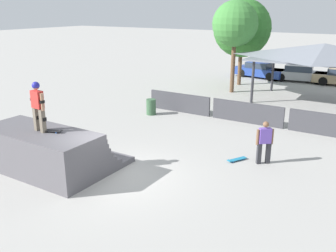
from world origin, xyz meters
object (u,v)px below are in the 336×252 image
Objects in this scene: skateboard_on_ground at (236,159)px; tree_far_back at (242,28)px; parked_car_silver at (300,74)px; bystander_walking at (265,140)px; trash_bin at (151,107)px; parked_car_blue at (260,70)px; tree_beside_pavilion at (235,24)px; skateboard_on_deck at (52,131)px; skater_on_deck at (38,103)px.

skateboard_on_ground is 0.13× the size of tree_far_back.
bystander_walking is at bearing -87.92° from parked_car_silver.
trash_bin is (-7.38, 3.31, -0.49)m from bystander_walking.
parked_car_blue is at bearing 173.79° from parked_car_silver.
skateboard_on_deck is at bearing -90.25° from tree_beside_pavilion.
tree_beside_pavilion reaches higher than trash_bin.
bystander_walking is 0.36× the size of parked_car_silver.
tree_beside_pavilion is 7.64m from parked_car_blue.
parked_car_blue reaches higher than skateboard_on_ground.
tree_beside_pavilion is at bearing -128.02° from skateboard_on_ground.
tree_beside_pavilion is at bearing 78.72° from trash_bin.
skater_on_deck is 1.03m from skateboard_on_deck.
bystander_walking reaches higher than skateboard_on_deck.
bystander_walking is 0.37× the size of parked_car_blue.
parked_car_silver is at bearing -119.99° from bystander_walking.
parked_car_blue is (-5.16, 17.76, 0.54)m from skateboard_on_ground.
tree_beside_pavilion reaches higher than skater_on_deck.
tree_far_back reaches higher than skateboard_on_ground.
skateboard_on_deck is 8.28m from trash_bin.
tree_far_back is at bearing -130.25° from skateboard_on_ground.
parked_car_silver is at bearing -145.43° from skateboard_on_ground.
skater_on_deck is 2.06× the size of skateboard_on_ground.
skater_on_deck is 0.28× the size of tree_far_back.
skateboard_on_deck reaches higher than trash_bin.
tree_far_back reaches higher than tree_beside_pavilion.
tree_beside_pavilion is at bearing -77.09° from parked_car_blue.
trash_bin is (-6.45, 3.62, 0.37)m from skateboard_on_ground.
bystander_walking is at bearing -61.75° from tree_beside_pavilion.
skater_on_deck is 22.74m from parked_car_silver.
trash_bin is 14.19m from parked_car_blue.
skateboard_on_ground is 18.50m from parked_car_blue.
skater_on_deck is 8.52m from trash_bin.
tree_far_back is (-6.43, 13.66, 3.24)m from bystander_walking.
tree_far_back is 11.05m from trash_bin.
skater_on_deck reaches higher than trash_bin.
skateboard_on_ground is at bearing 23.72° from skateboard_on_deck.
trash_bin is at bearing -95.21° from tree_far_back.
parked_car_blue is (1.28, 14.14, 0.18)m from trash_bin.
skateboard_on_deck is 6.86m from skateboard_on_ground.
trash_bin is (-1.04, 8.19, -2.10)m from skater_on_deck.
skateboard_on_ground is at bearing -68.52° from tree_far_back.
tree_far_back is at bearing 84.79° from trash_bin.
trash_bin reaches higher than skateboard_on_ground.
bystander_walking is 1.30m from skateboard_on_ground.
tree_far_back is 6.31m from parked_car_silver.
parked_car_silver is (3.53, 3.84, -3.55)m from tree_far_back.
bystander_walking is 1.96× the size of skateboard_on_ground.
skater_on_deck reaches higher than parked_car_blue.
skater_on_deck is 7.50m from skateboard_on_ground.
skateboard_on_deck reaches higher than skateboard_on_ground.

